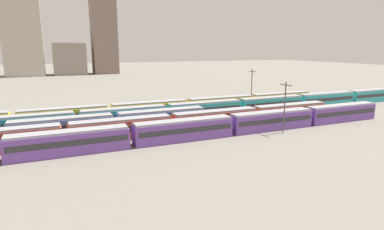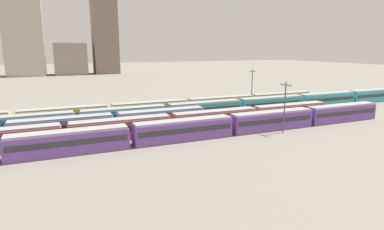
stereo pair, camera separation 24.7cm
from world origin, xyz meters
name	(u,v)px [view 1 (the left image)]	position (x,y,z in m)	size (l,w,h in m)	color
ground_plane	(22,142)	(0.00, 10.40, 0.00)	(600.00, 600.00, 0.00)	slate
train_track_0	(184,130)	(26.29, 0.00, 1.90)	(93.60, 3.06, 3.75)	#6B429E
train_track_1	(171,124)	(25.85, 5.20, 1.90)	(74.70, 3.06, 3.75)	#BC4C38
train_track_2	(63,127)	(6.77, 10.40, 1.90)	(55.80, 3.06, 3.75)	#4C70BC
train_track_3	(240,107)	(47.48, 15.60, 1.90)	(112.50, 3.06, 3.75)	teal
train_track_4	(150,109)	(26.33, 20.80, 1.90)	(93.60, 3.06, 3.75)	yellow
catenary_pole_0	(285,105)	(45.81, -2.88, 5.45)	(0.24, 3.20, 9.81)	#4C4C51
catenary_pole_1	(252,86)	(56.17, 23.50, 5.71)	(0.24, 3.20, 10.31)	#4C4C51
distant_building_1	(22,31)	(-7.41, 160.43, 25.43)	(20.65, 16.69, 50.86)	#B2A899
distant_building_2	(69,59)	(16.83, 160.43, 9.44)	(18.66, 15.93, 18.89)	gray
distant_building_3	(104,34)	(38.09, 160.43, 24.44)	(14.77, 14.40, 48.87)	#7A665B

